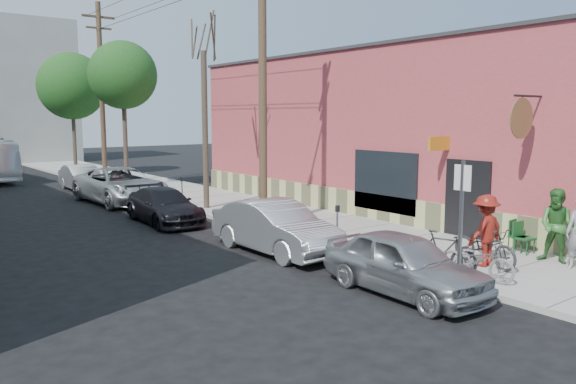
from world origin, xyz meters
TOP-DOWN VIEW (x-y plane):
  - ground at (0.00, 0.00)m, footprint 120.00×120.00m
  - sidewalk at (4.25, 11.00)m, footprint 4.50×58.00m
  - cafe_building at (8.99, 4.99)m, footprint 6.60×20.20m
  - sign_post at (2.35, -3.67)m, footprint 0.07×0.45m
  - parking_meter_near at (2.25, 0.45)m, footprint 0.14×0.14m
  - parking_meter_far at (2.25, 10.21)m, footprint 0.14×0.14m
  - utility_pole_near at (2.39, 4.46)m, footprint 3.57×0.28m
  - utility_pole_far at (2.45, 20.04)m, footprint 1.80×0.28m
  - tree_bare at (2.80, 9.10)m, footprint 0.24×0.24m
  - tree_leafy_mid at (2.80, 17.74)m, footprint 3.57×3.57m
  - tree_leafy_far at (2.80, 26.51)m, footprint 4.32×4.32m
  - patio_chair_a at (6.00, -3.06)m, footprint 0.56×0.56m
  - patio_chair_b at (5.88, -3.29)m, footprint 0.55×0.55m
  - patron_green at (5.63, -4.32)m, footprint 0.92×1.08m
  - cyclist at (3.85, -3.36)m, footprint 1.21×0.72m
  - cyclist_bike at (3.85, -3.36)m, footprint 0.94×2.04m
  - parked_bike_a at (2.48, -3.09)m, footprint 0.96×1.79m
  - parked_bike_b at (2.64, -3.95)m, footprint 0.95×1.88m
  - car_0 at (0.80, -3.32)m, footprint 1.77×4.16m
  - car_1 at (0.80, 1.52)m, footprint 1.65×4.60m
  - car_2 at (0.27, 7.81)m, footprint 2.05×4.52m
  - car_3 at (0.80, 13.45)m, footprint 2.95×5.97m
  - car_4 at (0.80, 18.95)m, footprint 1.56×4.18m

SIDE VIEW (x-z plane):
  - ground at x=0.00m, z-range 0.00..0.00m
  - sidewalk at x=4.25m, z-range 0.00..0.15m
  - patio_chair_a at x=6.00m, z-range 0.15..1.03m
  - patio_chair_b at x=5.88m, z-range 0.15..1.03m
  - parked_bike_b at x=2.64m, z-range 0.15..1.09m
  - car_2 at x=0.27m, z-range 0.00..1.28m
  - cyclist_bike at x=3.85m, z-range 0.15..1.18m
  - parked_bike_a at x=2.48m, z-range 0.15..1.19m
  - car_4 at x=0.80m, z-range 0.00..1.36m
  - car_0 at x=0.80m, z-range 0.00..1.40m
  - car_1 at x=0.80m, z-range 0.00..1.51m
  - car_3 at x=0.80m, z-range 0.00..1.63m
  - parking_meter_near at x=2.25m, z-range 0.36..1.60m
  - parking_meter_far at x=2.25m, z-range 0.36..1.60m
  - cyclist at x=3.85m, z-range 0.15..1.99m
  - patron_green at x=5.63m, z-range 0.15..2.10m
  - sign_post at x=2.35m, z-range 0.43..3.23m
  - cafe_building at x=8.99m, z-range 0.00..6.61m
  - tree_bare at x=2.80m, z-range 0.15..6.59m
  - utility_pole_far at x=2.45m, z-range 0.34..10.34m
  - utility_pole_near at x=2.39m, z-range 0.41..10.41m
  - tree_leafy_far at x=2.80m, z-range 1.93..9.84m
  - tree_leafy_mid at x=2.80m, z-range 2.21..9.95m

